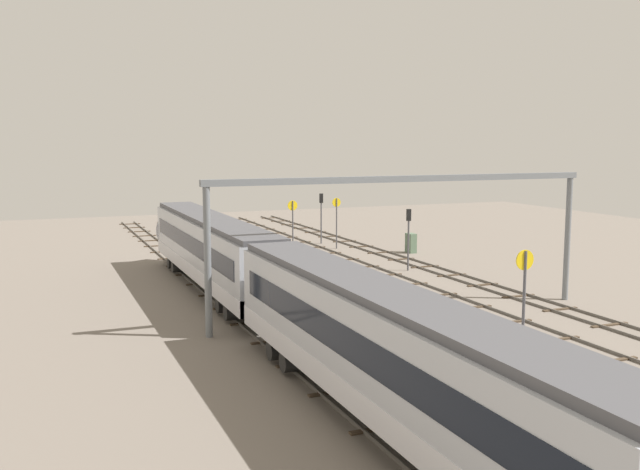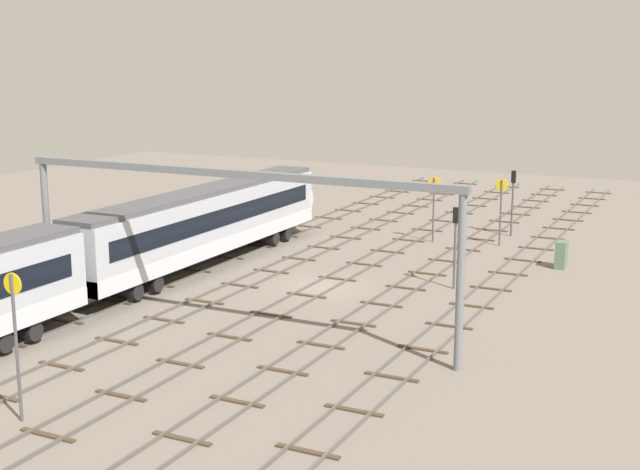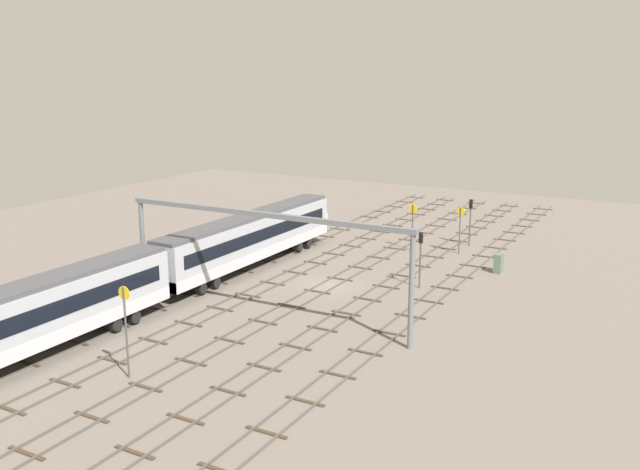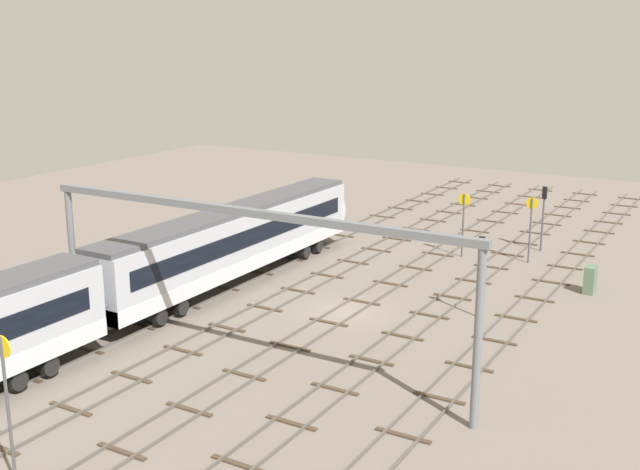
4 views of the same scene
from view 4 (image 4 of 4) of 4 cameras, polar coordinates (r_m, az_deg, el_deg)
The scene contains 14 objects.
ground_plane at distance 45.52m, azimuth 1.90°, elevation -5.65°, with size 104.83×104.83×0.00m, color slate.
track_near_foreground at distance 42.31m, azimuth 12.59°, elevation -7.49°, with size 88.83×2.40×0.16m.
track_second_near at distance 43.71m, azimuth 7.04°, elevation -6.53°, with size 88.83×2.40×0.16m.
track_middle at distance 45.49m, azimuth 1.90°, elevation -5.57°, with size 88.83×2.40×0.16m.
track_second_far at distance 47.62m, azimuth -2.81°, elevation -4.65°, with size 88.83×2.40×0.16m.
track_with_train at distance 50.05m, azimuth -7.07°, elevation -3.79°, with size 88.83×2.40×0.16m.
train at distance 41.88m, azimuth -15.84°, elevation -4.16°, with size 50.40×3.24×4.80m.
overhead_gantry at distance 36.09m, azimuth -5.59°, elevation -0.61°, with size 0.40×23.25×7.96m.
speed_sign_near_foreground at distance 56.36m, azimuth 15.12°, elevation 0.96°, with size 0.14×0.82×4.69m.
speed_sign_mid_trackside at distance 56.86m, azimuth 10.43°, elevation 1.39°, with size 0.14×0.90×4.67m.
speed_sign_far_trackside at distance 29.80m, azimuth -21.89°, elevation -10.61°, with size 0.14×0.82×5.62m.
signal_light_trackside_approach at distance 44.70m, azimuth 11.64°, elevation -2.15°, with size 0.31×0.32×4.74m.
signal_light_trackside_departure at distance 59.71m, azimuth 15.99°, elevation 1.81°, with size 0.31×0.32×4.86m.
relay_cabinet at distance 51.34m, azimuth 19.09°, elevation -3.10°, with size 1.08×0.63×1.73m.
Camera 4 is at (-37.70, -20.20, 15.57)m, focal length 43.89 mm.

